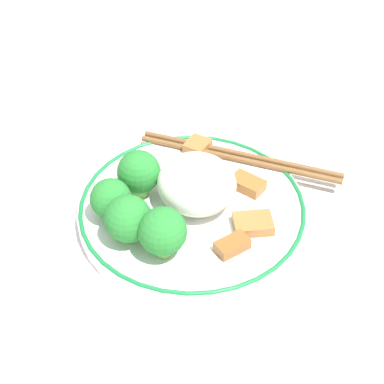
{
  "coord_description": "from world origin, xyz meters",
  "views": [
    {
      "loc": [
        0.36,
        -0.34,
        0.49
      ],
      "look_at": [
        0.0,
        0.0,
        0.04
      ],
      "focal_mm": 60.0,
      "sensor_mm": 36.0,
      "label": 1
    }
  ],
  "objects": [
    {
      "name": "meat_near_front",
      "position": [
        -0.02,
        0.05,
        0.02
      ],
      "size": [
        0.03,
        0.04,
        0.01
      ],
      "color": "brown",
      "rests_on": "plate"
    },
    {
      "name": "broccoli_back_left",
      "position": [
        -0.05,
        -0.03,
        0.05
      ],
      "size": [
        0.05,
        0.05,
        0.05
      ],
      "color": "#7FB756",
      "rests_on": "plate"
    },
    {
      "name": "meat_near_left",
      "position": [
        0.02,
        0.06,
        0.02
      ],
      "size": [
        0.04,
        0.03,
        0.01
      ],
      "color": "#995B28",
      "rests_on": "plate"
    },
    {
      "name": "plate",
      "position": [
        0.0,
        0.0,
        0.01
      ],
      "size": [
        0.25,
        0.25,
        0.02
      ],
      "color": "white",
      "rests_on": "ground_plane"
    },
    {
      "name": "meat_near_back",
      "position": [
        -0.06,
        0.07,
        0.02
      ],
      "size": [
        0.03,
        0.03,
        0.01
      ],
      "color": "#9E6633",
      "rests_on": "plate"
    },
    {
      "name": "chopsticks",
      "position": [
        -0.02,
        0.09,
        0.02
      ],
      "size": [
        0.22,
        0.13,
        0.01
      ],
      "color": "brown",
      "rests_on": "plate"
    },
    {
      "name": "rice_mound",
      "position": [
        0.0,
        0.01,
        0.04
      ],
      "size": [
        0.09,
        0.08,
        0.06
      ],
      "color": "white",
      "rests_on": "plate"
    },
    {
      "name": "broccoli_mid_left",
      "position": [
        0.03,
        -0.07,
        0.05
      ],
      "size": [
        0.05,
        0.05,
        0.06
      ],
      "color": "#7FB756",
      "rests_on": "plate"
    },
    {
      "name": "broccoli_back_center",
      "position": [
        -0.04,
        -0.07,
        0.04
      ],
      "size": [
        0.04,
        0.04,
        0.05
      ],
      "color": "#7FB756",
      "rests_on": "plate"
    },
    {
      "name": "broccoli_back_right",
      "position": [
        -0.01,
        -0.08,
        0.04
      ],
      "size": [
        0.05,
        0.05,
        0.05
      ],
      "color": "#7FB756",
      "rests_on": "plate"
    },
    {
      "name": "ground_plane",
      "position": [
        0.0,
        0.0,
        0.0
      ],
      "size": [
        3.0,
        3.0,
        0.0
      ],
      "primitive_type": "plane",
      "color": "silver"
    },
    {
      "name": "meat_on_rice_edge",
      "position": [
        0.07,
        -0.01,
        0.02
      ],
      "size": [
        0.02,
        0.04,
        0.01
      ],
      "color": "brown",
      "rests_on": "plate"
    },
    {
      "name": "meat_near_right",
      "position": [
        0.07,
        0.02,
        0.02
      ],
      "size": [
        0.05,
        0.05,
        0.01
      ],
      "color": "#9E6633",
      "rests_on": "plate"
    }
  ]
}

